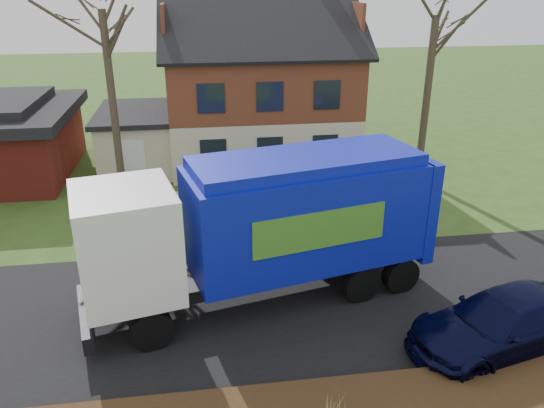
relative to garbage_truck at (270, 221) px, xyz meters
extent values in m
plane|color=#324C19|center=(-0.64, -0.45, -2.50)|extent=(120.00, 120.00, 0.00)
cube|color=black|center=(-0.64, -0.45, -2.49)|extent=(80.00, 7.00, 0.02)
cube|color=beige|center=(1.36, 13.55, -1.15)|extent=(9.00, 7.50, 2.70)
cube|color=#5B2E1A|center=(1.36, 13.55, 1.60)|extent=(9.00, 7.50, 2.80)
cube|color=beige|center=(-4.84, 13.05, -1.20)|extent=(3.50, 5.50, 2.60)
cube|color=black|center=(-4.84, 13.05, 0.22)|extent=(3.90, 5.90, 0.24)
cylinder|color=black|center=(-3.34, -1.93, -1.94)|extent=(1.17, 0.62, 1.11)
cylinder|color=black|center=(-3.85, 0.26, -1.94)|extent=(1.17, 0.62, 1.11)
cylinder|color=black|center=(2.60, -0.55, -1.94)|extent=(1.17, 0.62, 1.11)
cylinder|color=black|center=(2.09, 1.64, -1.94)|extent=(1.17, 0.62, 1.11)
cylinder|color=black|center=(3.95, -0.23, -1.94)|extent=(1.17, 0.62, 1.11)
cylinder|color=black|center=(3.45, 1.95, -1.94)|extent=(1.17, 0.62, 1.11)
cube|color=black|center=(0.05, 0.01, -1.59)|extent=(9.26, 3.34, 0.37)
cube|color=white|center=(-3.86, -0.90, 0.07)|extent=(3.00, 3.16, 2.89)
cube|color=black|center=(-5.01, -1.16, 0.23)|extent=(0.62, 2.31, 0.96)
cube|color=black|center=(-5.11, -1.19, -1.91)|extent=(0.87, 2.67, 0.48)
cube|color=#0E18AA|center=(1.04, 0.24, 0.07)|extent=(7.17, 4.13, 2.89)
cube|color=#0E18AA|center=(1.04, 0.24, 1.68)|extent=(6.79, 3.75, 0.32)
cube|color=#0E18AA|center=(4.43, 1.03, -0.04)|extent=(0.98, 2.74, 3.10)
cube|color=#417C28|center=(1.19, -1.12, 0.18)|extent=(3.76, 0.91, 1.07)
cube|color=#417C28|center=(0.58, 1.53, 0.18)|extent=(3.76, 0.91, 1.07)
imported|color=#919498|center=(-1.08, 4.83, -1.73)|extent=(4.93, 2.94, 1.53)
imported|color=black|center=(5.57, -3.18, -1.75)|extent=(5.52, 3.25, 1.50)
cylinder|color=#443729|center=(-5.32, 9.13, 1.38)|extent=(0.32, 0.32, 7.75)
cylinder|color=#403726|center=(8.38, 9.05, 1.20)|extent=(0.34, 0.34, 7.41)
cylinder|color=#413827|center=(2.18, 22.38, 2.07)|extent=(0.35, 0.35, 9.14)
cone|color=#AA8D4B|center=(0.57, -5.42, -1.73)|extent=(0.04, 0.04, 0.94)
camera|label=1|loc=(-1.90, -13.46, 6.33)|focal=35.00mm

